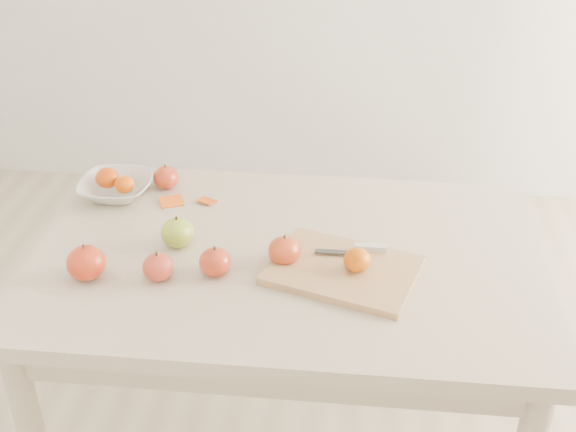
# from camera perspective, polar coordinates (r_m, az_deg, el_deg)

# --- Properties ---
(table) EXTENTS (1.20, 0.80, 0.75)m
(table) POSITION_cam_1_polar(r_m,az_deg,el_deg) (1.77, -0.17, -5.53)
(table) COLOR #C8B397
(table) RESTS_ON ground
(cutting_board) EXTENTS (0.38, 0.32, 0.02)m
(cutting_board) POSITION_cam_1_polar(r_m,az_deg,el_deg) (1.64, 4.38, -4.28)
(cutting_board) COLOR tan
(cutting_board) RESTS_ON table
(board_tangerine) EXTENTS (0.06, 0.06, 0.05)m
(board_tangerine) POSITION_cam_1_polar(r_m,az_deg,el_deg) (1.61, 5.48, -3.48)
(board_tangerine) COLOR #D85C07
(board_tangerine) RESTS_ON cutting_board
(fruit_bowl) EXTENTS (0.20, 0.20, 0.05)m
(fruit_bowl) POSITION_cam_1_polar(r_m,az_deg,el_deg) (1.99, -13.42, 2.19)
(fruit_bowl) COLOR silver
(fruit_bowl) RESTS_ON table
(bowl_tangerine_near) EXTENTS (0.06, 0.06, 0.06)m
(bowl_tangerine_near) POSITION_cam_1_polar(r_m,az_deg,el_deg) (2.00, -14.09, 2.95)
(bowl_tangerine_near) COLOR #C75107
(bowl_tangerine_near) RESTS_ON fruit_bowl
(bowl_tangerine_far) EXTENTS (0.05, 0.05, 0.05)m
(bowl_tangerine_far) POSITION_cam_1_polar(r_m,az_deg,el_deg) (1.96, -12.79, 2.44)
(bowl_tangerine_far) COLOR orange
(bowl_tangerine_far) RESTS_ON fruit_bowl
(orange_peel_a) EXTENTS (0.07, 0.06, 0.01)m
(orange_peel_a) POSITION_cam_1_polar(r_m,az_deg,el_deg) (1.94, -9.17, 1.03)
(orange_peel_a) COLOR #EB5910
(orange_peel_a) RESTS_ON table
(orange_peel_b) EXTENTS (0.06, 0.05, 0.01)m
(orange_peel_b) POSITION_cam_1_polar(r_m,az_deg,el_deg) (1.93, -6.42, 1.14)
(orange_peel_b) COLOR #D04E0E
(orange_peel_b) RESTS_ON table
(paring_knife) EXTENTS (0.17, 0.04, 0.01)m
(paring_knife) POSITION_cam_1_polar(r_m,az_deg,el_deg) (1.69, 6.07, -2.56)
(paring_knife) COLOR silver
(paring_knife) RESTS_ON cutting_board
(apple_green) EXTENTS (0.08, 0.08, 0.07)m
(apple_green) POSITION_cam_1_polar(r_m,az_deg,el_deg) (1.74, -8.72, -1.31)
(apple_green) COLOR olive
(apple_green) RESTS_ON table
(apple_red_e) EXTENTS (0.08, 0.08, 0.07)m
(apple_red_e) POSITION_cam_1_polar(r_m,az_deg,el_deg) (1.65, -0.27, -2.79)
(apple_red_e) COLOR #950A0D
(apple_red_e) RESTS_ON table
(apple_red_c) EXTENTS (0.07, 0.07, 0.06)m
(apple_red_c) POSITION_cam_1_polar(r_m,az_deg,el_deg) (1.63, -10.23, -4.00)
(apple_red_c) COLOR maroon
(apple_red_c) RESTS_ON table
(apple_red_a) EXTENTS (0.07, 0.07, 0.06)m
(apple_red_a) POSITION_cam_1_polar(r_m,az_deg,el_deg) (2.00, -9.61, 3.01)
(apple_red_a) COLOR #9B170A
(apple_red_a) RESTS_ON table
(apple_red_d) EXTENTS (0.09, 0.09, 0.08)m
(apple_red_d) POSITION_cam_1_polar(r_m,az_deg,el_deg) (1.67, -15.66, -3.58)
(apple_red_d) COLOR maroon
(apple_red_d) RESTS_ON table
(apple_red_b) EXTENTS (0.07, 0.07, 0.07)m
(apple_red_b) POSITION_cam_1_polar(r_m,az_deg,el_deg) (1.63, -5.77, -3.64)
(apple_red_b) COLOR maroon
(apple_red_b) RESTS_ON table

